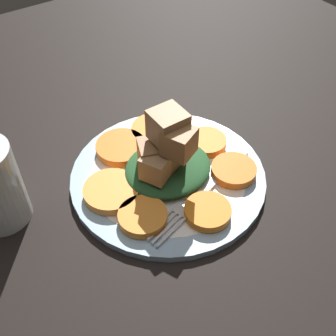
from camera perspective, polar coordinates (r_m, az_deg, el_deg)
The scene contains 11 objects.
table_slab at distance 57.16cm, azimuth 0.00°, elevation -2.17°, with size 120.00×120.00×2.00cm, color black.
plate at distance 56.04cm, azimuth 0.00°, elevation -1.13°, with size 25.77×25.77×1.05cm.
carrot_slice_0 at distance 61.14cm, azimuth -1.75°, elevation 5.14°, with size 6.88×6.88×1.12cm, color orange.
carrot_slice_1 at distance 58.76cm, azimuth -6.38°, elevation 2.81°, with size 6.96×6.96×1.12cm, color orange.
carrot_slice_2 at distance 53.23cm, azimuth -7.68°, elevation -3.12°, with size 7.06×7.06×1.12cm, color #F99439.
carrot_slice_3 at distance 50.30cm, azimuth -3.44°, elevation -6.57°, with size 5.93×5.93×1.12cm, color orange.
carrot_slice_4 at distance 51.02cm, azimuth 5.62°, elevation -5.74°, with size 5.70×5.70×1.12cm, color orange.
carrot_slice_5 at distance 55.90cm, azimuth 8.88°, elevation -0.30°, with size 5.96×5.96×1.12cm, color orange.
carrot_slice_6 at distance 59.44cm, azimuth 5.21°, elevation 3.52°, with size 5.62×5.62×1.12cm, color orange.
center_pile at distance 53.12cm, azimuth -0.12°, elevation 1.39°, with size 11.57×10.41×10.05cm.
fork at distance 53.00cm, azimuth 4.30°, elevation -3.62°, with size 19.51×6.74×0.40cm.
Camera 1 is at (-21.88, -31.54, 43.35)cm, focal length 45.00 mm.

